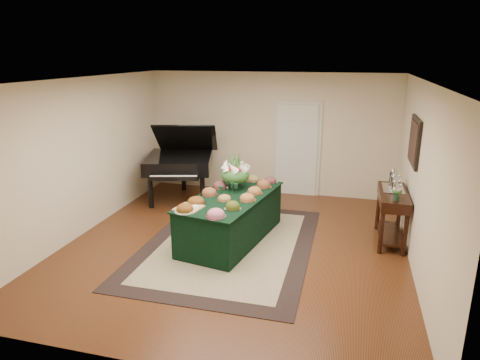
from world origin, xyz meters
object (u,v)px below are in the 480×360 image
(grand_piano, at_px, (180,162))
(mahogany_sideboard, at_px, (393,204))
(buffet_table, at_px, (231,218))
(floral_centerpiece, at_px, (235,171))

(grand_piano, distance_m, mahogany_sideboard, 4.44)
(buffet_table, relative_size, floral_centerpiece, 4.58)
(mahogany_sideboard, bearing_deg, buffet_table, -166.84)
(buffet_table, height_order, mahogany_sideboard, mahogany_sideboard)
(floral_centerpiece, height_order, grand_piano, grand_piano)
(mahogany_sideboard, bearing_deg, floral_centerpiece, -176.07)
(grand_piano, bearing_deg, floral_centerpiece, -40.27)
(grand_piano, height_order, mahogany_sideboard, grand_piano)
(buffet_table, bearing_deg, mahogany_sideboard, 13.16)
(buffet_table, xyz_separation_m, mahogany_sideboard, (2.62, 0.61, 0.28))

